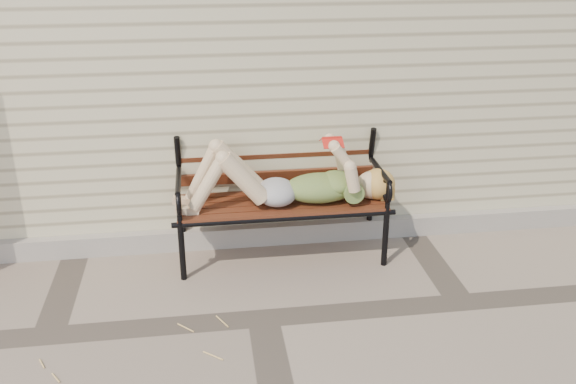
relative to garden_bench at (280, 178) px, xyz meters
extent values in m
plane|color=gray|center=(-0.21, -0.84, -0.57)|extent=(80.00, 80.00, 0.00)
cube|color=beige|center=(-0.21, 2.16, 0.93)|extent=(8.00, 4.00, 3.00)
cube|color=gray|center=(-0.21, 0.13, -0.49)|extent=(8.00, 0.10, 0.15)
cylinder|color=black|center=(-0.69, -0.31, -0.36)|extent=(0.04, 0.04, 0.42)
cylinder|color=black|center=(-0.69, 0.11, -0.36)|extent=(0.04, 0.04, 0.42)
cylinder|color=black|center=(0.69, -0.31, -0.36)|extent=(0.04, 0.04, 0.42)
cylinder|color=black|center=(0.69, 0.11, -0.36)|extent=(0.04, 0.04, 0.42)
cube|color=#5F2418|center=(0.00, -0.10, -0.15)|extent=(1.41, 0.46, 0.03)
cylinder|color=black|center=(0.00, -0.31, -0.17)|extent=(1.49, 0.04, 0.04)
cylinder|color=black|center=(0.00, 0.11, -0.17)|extent=(1.49, 0.04, 0.04)
torus|color=black|center=(0.00, 0.21, 0.32)|extent=(0.26, 0.03, 0.26)
ellipsoid|color=#093941|center=(0.26, -0.13, -0.04)|extent=(0.50, 0.29, 0.20)
ellipsoid|color=#093941|center=(0.37, -0.13, 0.00)|extent=(0.24, 0.28, 0.15)
ellipsoid|color=#9C9CA0|center=(-0.04, -0.13, -0.05)|extent=(0.28, 0.32, 0.18)
sphere|color=beige|center=(0.62, -0.13, -0.04)|extent=(0.20, 0.20, 0.20)
ellipsoid|color=#E3B255|center=(0.67, -0.13, -0.03)|extent=(0.23, 0.24, 0.21)
cube|color=red|center=(0.34, -0.13, 0.32)|extent=(0.13, 0.02, 0.02)
cube|color=white|center=(0.34, -0.16, 0.29)|extent=(0.13, 0.08, 0.05)
cube|color=white|center=(0.34, -0.09, 0.29)|extent=(0.13, 0.08, 0.05)
cube|color=red|center=(0.34, -0.17, 0.30)|extent=(0.14, 0.09, 0.05)
cube|color=red|center=(0.34, -0.08, 0.30)|extent=(0.14, 0.09, 0.05)
cylinder|color=tan|center=(-0.31, -0.81, -0.56)|extent=(0.18, 0.06, 0.01)
camera|label=1|loc=(-0.52, -4.09, 1.64)|focal=40.00mm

